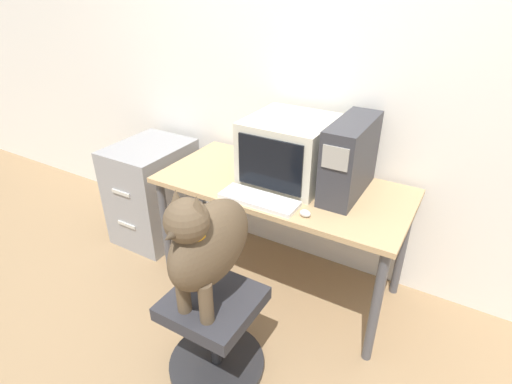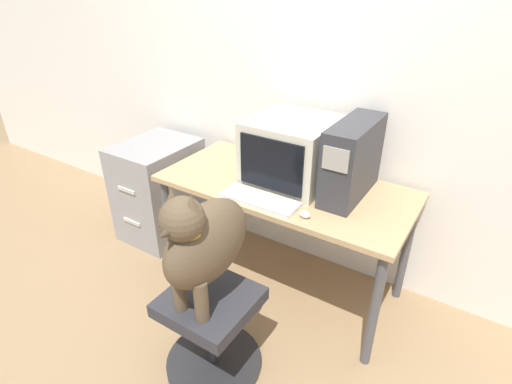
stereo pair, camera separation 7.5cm
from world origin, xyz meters
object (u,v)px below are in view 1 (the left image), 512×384
Objects in this scene: filing_cabinet at (153,192)px; crt_monitor at (290,150)px; keyboard at (259,199)px; office_chair at (215,332)px; pc_tower at (350,158)px; dog at (207,242)px.

crt_monitor is at bearing 2.44° from filing_cabinet.
crt_monitor is 0.65× the size of filing_cabinet.
filing_cabinet is at bearing 165.54° from keyboard.
filing_cabinet is (-1.07, 0.28, -0.38)m from keyboard.
filing_cabinet is at bearing 145.18° from office_chair.
pc_tower is at bearing 68.42° from office_chair.
filing_cabinet is (-1.11, 0.78, -0.43)m from dog.
dog is at bearing -35.22° from filing_cabinet.
dog is at bearing -90.00° from office_chair.
filing_cabinet is at bearing -177.59° from pc_tower.
crt_monitor reaches higher than keyboard.
crt_monitor is 0.97× the size of pc_tower.
pc_tower is (0.35, 0.01, 0.02)m from crt_monitor.
pc_tower reaches higher than crt_monitor.
office_chair is at bearing -34.82° from filing_cabinet.
dog is at bearing -88.78° from crt_monitor.
crt_monitor is at bearing -177.69° from pc_tower.
crt_monitor is 0.35m from pc_tower.
office_chair is at bearing -85.90° from keyboard.
crt_monitor is at bearing 86.84° from keyboard.
dog is 1.42m from filing_cabinet.
pc_tower is 1.14× the size of keyboard.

